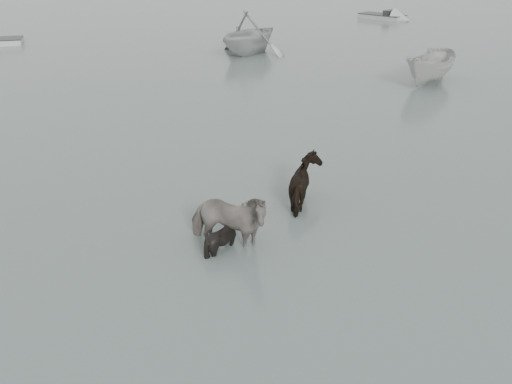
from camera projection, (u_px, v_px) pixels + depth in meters
ground at (250, 246)px, 12.91m from camera, size 140.00×140.00×0.00m
pony_pinto at (227, 212)px, 12.62m from camera, size 2.18×1.51×1.69m
pony_dark at (308, 176)px, 14.66m from camera, size 1.66×1.81×1.51m
pony_black at (224, 223)px, 12.66m from camera, size 1.25×1.16×1.18m
rowboat_trail at (249, 31)px, 32.63m from camera, size 6.24×6.41×2.57m
boat_small at (431, 66)px, 26.40m from camera, size 3.72×4.30×1.61m
skiff_mid at (382, 14)px, 46.09m from camera, size 4.82×4.52×0.75m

